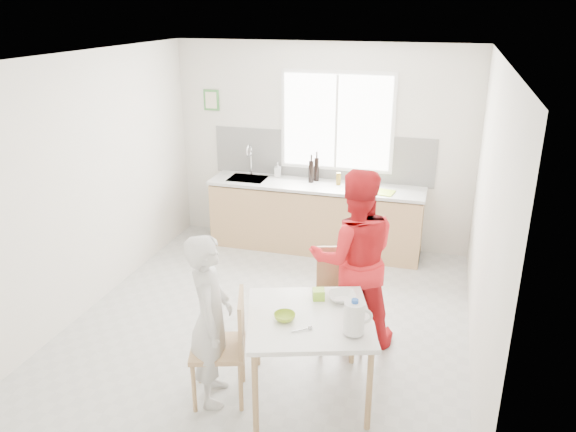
{
  "coord_description": "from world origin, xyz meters",
  "views": [
    {
      "loc": [
        1.59,
        -4.89,
        3.13
      ],
      "look_at": [
        0.12,
        0.2,
        1.12
      ],
      "focal_mm": 35.0,
      "sensor_mm": 36.0,
      "label": 1
    }
  ],
  "objects_px": {
    "chair_left": "(226,343)",
    "bowl_green": "(285,317)",
    "person_white": "(211,320)",
    "chair_far": "(339,292)",
    "person_red": "(354,259)",
    "dining_table": "(309,324)",
    "bowl_white": "(342,297)",
    "wine_bottle_a": "(317,169)",
    "milk_jug": "(355,317)",
    "wine_bottle_b": "(311,171)"
  },
  "relations": [
    {
      "from": "person_red",
      "to": "bowl_white",
      "type": "distance_m",
      "value": 0.61
    },
    {
      "from": "person_red",
      "to": "wine_bottle_b",
      "type": "height_order",
      "value": "person_red"
    },
    {
      "from": "dining_table",
      "to": "milk_jug",
      "type": "xyz_separation_m",
      "value": [
        0.4,
        -0.17,
        0.23
      ]
    },
    {
      "from": "bowl_green",
      "to": "milk_jug",
      "type": "xyz_separation_m",
      "value": [
        0.57,
        -0.06,
        0.12
      ]
    },
    {
      "from": "bowl_green",
      "to": "milk_jug",
      "type": "distance_m",
      "value": 0.59
    },
    {
      "from": "chair_left",
      "to": "wine_bottle_a",
      "type": "relative_size",
      "value": 2.98
    },
    {
      "from": "chair_far",
      "to": "bowl_green",
      "type": "height_order",
      "value": "chair_far"
    },
    {
      "from": "chair_far",
      "to": "milk_jug",
      "type": "xyz_separation_m",
      "value": [
        0.32,
        -1.06,
        0.39
      ]
    },
    {
      "from": "dining_table",
      "to": "chair_left",
      "type": "relative_size",
      "value": 1.31
    },
    {
      "from": "chair_far",
      "to": "person_white",
      "type": "height_order",
      "value": "person_white"
    },
    {
      "from": "dining_table",
      "to": "chair_left",
      "type": "xyz_separation_m",
      "value": [
        -0.64,
        -0.21,
        -0.16
      ]
    },
    {
      "from": "dining_table",
      "to": "bowl_green",
      "type": "relative_size",
      "value": 7.19
    },
    {
      "from": "dining_table",
      "to": "person_red",
      "type": "distance_m",
      "value": 0.97
    },
    {
      "from": "bowl_green",
      "to": "bowl_white",
      "type": "height_order",
      "value": "bowl_white"
    },
    {
      "from": "milk_jug",
      "to": "wine_bottle_a",
      "type": "xyz_separation_m",
      "value": [
        -1.08,
        3.31,
        0.17
      ]
    },
    {
      "from": "chair_far",
      "to": "milk_jug",
      "type": "relative_size",
      "value": 3.4
    },
    {
      "from": "chair_far",
      "to": "person_red",
      "type": "relative_size",
      "value": 0.54
    },
    {
      "from": "chair_left",
      "to": "bowl_green",
      "type": "xyz_separation_m",
      "value": [
        0.47,
        0.1,
        0.26
      ]
    },
    {
      "from": "person_white",
      "to": "dining_table",
      "type": "bearing_deg",
      "value": -90.0
    },
    {
      "from": "person_white",
      "to": "milk_jug",
      "type": "height_order",
      "value": "person_white"
    },
    {
      "from": "person_white",
      "to": "bowl_white",
      "type": "distance_m",
      "value": 1.13
    },
    {
      "from": "chair_left",
      "to": "person_white",
      "type": "relative_size",
      "value": 0.64
    },
    {
      "from": "chair_left",
      "to": "chair_far",
      "type": "bearing_deg",
      "value": 128.67
    },
    {
      "from": "bowl_green",
      "to": "wine_bottle_b",
      "type": "height_order",
      "value": "wine_bottle_b"
    },
    {
      "from": "chair_left",
      "to": "person_white",
      "type": "bearing_deg",
      "value": -90.0
    },
    {
      "from": "chair_far",
      "to": "wine_bottle_b",
      "type": "xyz_separation_m",
      "value": [
        -0.82,
        2.16,
        0.54
      ]
    },
    {
      "from": "person_red",
      "to": "dining_table",
      "type": "bearing_deg",
      "value": 59.74
    },
    {
      "from": "chair_left",
      "to": "chair_far",
      "type": "height_order",
      "value": "chair_far"
    },
    {
      "from": "milk_jug",
      "to": "wine_bottle_b",
      "type": "bearing_deg",
      "value": 91.39
    },
    {
      "from": "person_red",
      "to": "wine_bottle_a",
      "type": "distance_m",
      "value": 2.4
    },
    {
      "from": "bowl_white",
      "to": "bowl_green",
      "type": "bearing_deg",
      "value": -131.02
    },
    {
      "from": "dining_table",
      "to": "wine_bottle_a",
      "type": "relative_size",
      "value": 3.9
    },
    {
      "from": "dining_table",
      "to": "chair_left",
      "type": "distance_m",
      "value": 0.7
    },
    {
      "from": "milk_jug",
      "to": "bowl_green",
      "type": "bearing_deg",
      "value": 156.18
    },
    {
      "from": "person_white",
      "to": "chair_left",
      "type": "bearing_deg",
      "value": -90.0
    },
    {
      "from": "bowl_green",
      "to": "bowl_white",
      "type": "bearing_deg",
      "value": 48.98
    },
    {
      "from": "milk_jug",
      "to": "person_red",
      "type": "bearing_deg",
      "value": 81.95
    },
    {
      "from": "person_white",
      "to": "chair_far",
      "type": "bearing_deg",
      "value": -54.35
    },
    {
      "from": "dining_table",
      "to": "bowl_green",
      "type": "xyz_separation_m",
      "value": [
        -0.17,
        -0.11,
        0.11
      ]
    },
    {
      "from": "wine_bottle_b",
      "to": "chair_far",
      "type": "bearing_deg",
      "value": -69.29
    },
    {
      "from": "person_red",
      "to": "wine_bottle_b",
      "type": "distance_m",
      "value": 2.33
    },
    {
      "from": "chair_left",
      "to": "wine_bottle_b",
      "type": "relative_size",
      "value": 3.18
    },
    {
      "from": "dining_table",
      "to": "wine_bottle_b",
      "type": "relative_size",
      "value": 4.16
    },
    {
      "from": "dining_table",
      "to": "wine_bottle_a",
      "type": "xyz_separation_m",
      "value": [
        -0.69,
        3.15,
        0.4
      ]
    },
    {
      "from": "chair_left",
      "to": "bowl_green",
      "type": "distance_m",
      "value": 0.55
    },
    {
      "from": "chair_left",
      "to": "bowl_green",
      "type": "relative_size",
      "value": 5.49
    },
    {
      "from": "chair_left",
      "to": "wine_bottle_a",
      "type": "xyz_separation_m",
      "value": [
        -0.04,
        3.36,
        0.55
      ]
    },
    {
      "from": "chair_far",
      "to": "bowl_white",
      "type": "height_order",
      "value": "chair_far"
    },
    {
      "from": "bowl_white",
      "to": "dining_table",
      "type": "bearing_deg",
      "value": -122.18
    },
    {
      "from": "chair_left",
      "to": "person_red",
      "type": "bearing_deg",
      "value": 125.42
    }
  ]
}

